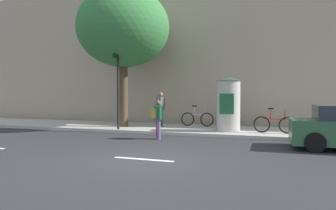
% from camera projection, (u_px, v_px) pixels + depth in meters
% --- Properties ---
extents(ground_plane, '(80.00, 80.00, 0.00)m').
position_uv_depth(ground_plane, '(143.00, 159.00, 8.65)').
color(ground_plane, '#2B2B2D').
extents(sidewalk_curb, '(36.00, 4.00, 0.15)m').
position_uv_depth(sidewalk_curb, '(201.00, 130.00, 15.25)').
color(sidewalk_curb, '#B2ADA3').
rests_on(sidewalk_curb, ground_plane).
extents(lane_markings, '(25.80, 0.16, 0.01)m').
position_uv_depth(lane_markings, '(143.00, 159.00, 8.65)').
color(lane_markings, silver).
rests_on(lane_markings, ground_plane).
extents(building_backdrop, '(36.00, 5.00, 8.66)m').
position_uv_depth(building_backdrop, '(219.00, 55.00, 19.82)').
color(building_backdrop, tan).
rests_on(building_backdrop, ground_plane).
extents(traffic_light, '(0.24, 0.45, 4.17)m').
position_uv_depth(traffic_light, '(117.00, 71.00, 14.72)').
color(traffic_light, black).
rests_on(traffic_light, sidewalk_curb).
extents(poster_column, '(1.16, 1.16, 2.49)m').
position_uv_depth(poster_column, '(228.00, 103.00, 14.07)').
color(poster_column, '#B2ADA3').
rests_on(poster_column, sidewalk_curb).
extents(street_tree, '(4.79, 4.79, 7.17)m').
position_uv_depth(street_tree, '(123.00, 28.00, 15.98)').
color(street_tree, '#4C3826').
rests_on(street_tree, sidewalk_curb).
extents(pedestrian_in_light_jacket, '(0.51, 0.52, 1.58)m').
position_uv_depth(pedestrian_in_light_jacket, '(158.00, 116.00, 12.54)').
color(pedestrian_in_light_jacket, '#724C84').
rests_on(pedestrian_in_light_jacket, ground_plane).
extents(pedestrian_in_dark_shirt, '(0.59, 0.43, 1.69)m').
position_uv_depth(pedestrian_in_dark_shirt, '(223.00, 108.00, 15.78)').
color(pedestrian_in_dark_shirt, navy).
rests_on(pedestrian_in_dark_shirt, sidewalk_curb).
extents(pedestrian_in_red_top, '(0.29, 0.67, 1.80)m').
position_uv_depth(pedestrian_in_red_top, '(161.00, 106.00, 16.02)').
color(pedestrian_in_red_top, '#1E5938').
rests_on(pedestrian_in_red_top, sidewalk_curb).
extents(bicycle_leaning, '(1.77, 0.13, 1.09)m').
position_uv_depth(bicycle_leaning, '(274.00, 124.00, 13.35)').
color(bicycle_leaning, black).
rests_on(bicycle_leaning, sidewalk_curb).
extents(bicycle_upright, '(1.77, 0.10, 1.09)m').
position_uv_depth(bicycle_upright, '(197.00, 119.00, 16.32)').
color(bicycle_upright, black).
rests_on(bicycle_upright, sidewalk_curb).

